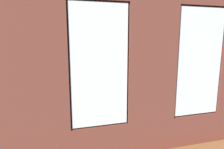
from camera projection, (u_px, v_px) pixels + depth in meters
The scene contains 18 objects.
ground_plane at pixel (113, 108), 6.55m from camera, with size 7.26×6.08×0.10m, color brown.
brick_wall_with_windows at pixel (152, 75), 3.75m from camera, with size 6.66×0.30×3.15m.
couch_by_window at pixel (135, 122), 4.57m from camera, with size 1.72×0.87×0.80m.
couch_left at pixel (184, 92), 7.13m from camera, with size 0.88×2.03×0.80m.
coffee_table at pixel (99, 97), 6.31m from camera, with size 1.48×0.82×0.43m.
cup_ceramic at pixel (103, 95), 6.21m from camera, with size 0.07×0.07×0.08m, color #B23D38.
candle_jar at pixel (110, 92), 6.54m from camera, with size 0.08×0.08×0.11m, color #B7333D.
table_plant_small at pixel (93, 91), 6.32m from camera, with size 0.17×0.17×0.26m.
remote_silver at pixel (99, 95), 6.30m from camera, with size 0.05×0.17×0.02m, color #B2B2B7.
media_console at pixel (9, 114), 5.21m from camera, with size 1.06×0.42×0.55m, color black.
tv_flatscreen at pixel (6, 91), 5.11m from camera, with size 0.95×0.20×0.66m.
papasan_chair at pixel (103, 82), 8.14m from camera, with size 1.11×1.11×0.70m.
potted_plant_corner_near_left at pixel (159, 76), 9.12m from camera, with size 0.55×0.55×0.82m.
potted_plant_by_left_couch at pixel (154, 84), 8.42m from camera, with size 0.25×0.25×0.47m.
potted_plant_mid_room_small at pixel (139, 91), 7.20m from camera, with size 0.30×0.30×0.54m.
potted_plant_foreground_right at pixel (31, 80), 7.60m from camera, with size 0.84×0.96×1.07m.
potted_plant_beside_window_right at pixel (21, 116), 3.75m from camera, with size 1.07×1.05×1.27m.
potted_plant_near_tv at pixel (25, 110), 4.36m from camera, with size 0.74×0.83×1.35m.
Camera 1 is at (1.73, 6.00, 2.22)m, focal length 32.00 mm.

